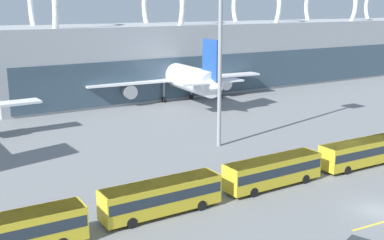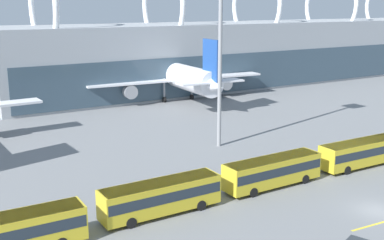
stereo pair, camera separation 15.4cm
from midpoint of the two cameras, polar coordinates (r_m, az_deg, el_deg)
name	(u,v)px [view 1 (the left image)]	position (r m, az deg, el deg)	size (l,w,h in m)	color
ground_plane	(378,211)	(49.33, 21.14, -10.02)	(440.00, 440.00, 0.00)	slate
terminal_building	(292,48)	(129.81, 11.78, 8.35)	(149.66, 20.52, 28.15)	#9EA3A8
airliner_at_gate_far	(176,75)	(97.38, -1.95, 5.34)	(37.87, 37.45, 13.14)	white
shuttle_bus_0	(10,232)	(40.56, -20.83, -12.32)	(11.65, 2.92, 3.13)	gold
shuttle_bus_1	(162,195)	(44.84, -3.73, -8.90)	(11.61, 2.76, 3.13)	gold
shuttle_bus_2	(273,170)	(52.02, 9.49, -5.85)	(11.62, 2.81, 3.13)	gold
shuttle_bus_3	(361,151)	(61.05, 19.36, -3.54)	(11.68, 3.02, 3.13)	gold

